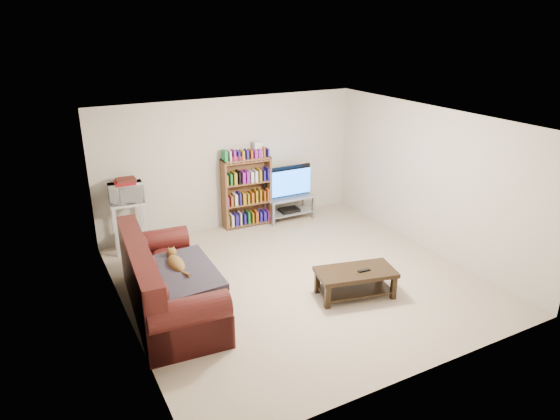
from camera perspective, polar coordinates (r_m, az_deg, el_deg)
floor at (r=7.63m, az=2.09°, el=-7.86°), size 5.00×5.00×0.00m
ceiling at (r=6.80m, az=2.36°, el=10.14°), size 5.00×5.00×0.00m
wall_back at (r=9.27m, az=-5.58°, el=5.36°), size 5.00×0.00×5.00m
wall_front at (r=5.31m, az=15.99°, el=-7.70°), size 5.00×0.00×5.00m
wall_left at (r=6.33m, az=-17.78°, el=-3.10°), size 0.00×5.00×5.00m
wall_right at (r=8.60m, az=16.82°, el=3.31°), size 0.00×5.00×5.00m
sofa at (r=6.87m, az=-13.10°, el=-8.64°), size 1.20×2.41×1.00m
blanket at (r=6.65m, az=-11.37°, el=-7.26°), size 0.91×1.17×0.19m
cat at (r=6.81m, az=-11.80°, el=-6.03°), size 0.31×0.66×0.19m
coffee_table at (r=7.14m, az=8.61°, el=-7.70°), size 1.19×0.78×0.40m
remote at (r=7.08m, az=9.57°, el=-6.82°), size 0.18×0.06×0.02m
tv_stand at (r=9.70m, az=1.05°, el=0.72°), size 0.94×0.43×0.47m
television at (r=9.56m, az=1.07°, el=3.21°), size 1.01×0.14×0.58m
dvd_player at (r=9.75m, az=1.05°, el=0.00°), size 0.38×0.27×0.06m
bookshelf at (r=9.32m, az=-3.83°, el=2.16°), size 0.93×0.34×1.32m
shelf_clutter at (r=9.15m, az=-3.39°, el=6.67°), size 0.67×0.22×0.28m
microwave_stand at (r=8.66m, az=-16.87°, el=-1.04°), size 0.58×0.44×0.88m
microwave at (r=8.50m, az=-17.20°, el=1.88°), size 0.57×0.41×0.30m
game_boxes at (r=8.45m, az=-17.32°, el=3.01°), size 0.34×0.30×0.05m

